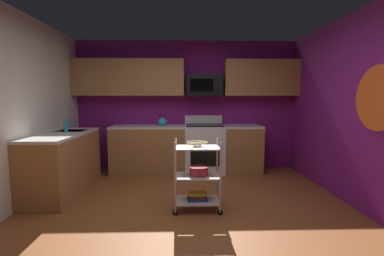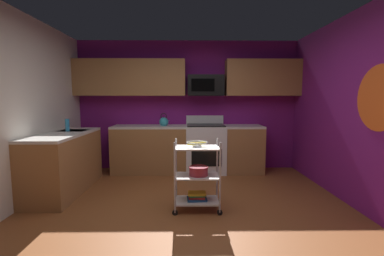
{
  "view_description": "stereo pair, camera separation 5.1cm",
  "coord_description": "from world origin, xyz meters",
  "views": [
    {
      "loc": [
        -0.04,
        -3.08,
        1.44
      ],
      "look_at": [
        0.06,
        0.48,
        1.05
      ],
      "focal_mm": 24.98,
      "sensor_mm": 36.0,
      "label": 1
    },
    {
      "loc": [
        0.01,
        -3.08,
        1.44
      ],
      "look_at": [
        0.06,
        0.48,
        1.05
      ],
      "focal_mm": 24.98,
      "sensor_mm": 36.0,
      "label": 2
    }
  ],
  "objects": [
    {
      "name": "wall_flower_decal",
      "position": [
        2.2,
        -0.03,
        1.45
      ],
      "size": [
        0.0,
        0.77,
        0.77
      ],
      "primitive_type": "cylinder",
      "rotation": [
        0.0,
        1.57,
        0.0
      ],
      "color": "#E5591E"
    },
    {
      "name": "upper_cabinets",
      "position": [
        -0.08,
        2.24,
        1.85
      ],
      "size": [
        4.4,
        0.33,
        0.7
      ],
      "color": "#9E6B3D"
    },
    {
      "name": "microwave",
      "position": [
        0.35,
        2.21,
        1.7
      ],
      "size": [
        0.7,
        0.39,
        0.4
      ],
      "color": "black"
    },
    {
      "name": "mixing_bowl_large",
      "position": [
        0.14,
        0.27,
        0.52
      ],
      "size": [
        0.25,
        0.25,
        0.11
      ],
      "color": "maroon",
      "rests_on": "rolling_cart"
    },
    {
      "name": "oven_range",
      "position": [
        0.35,
        2.1,
        0.48
      ],
      "size": [
        0.76,
        0.65,
        1.1
      ],
      "color": "white",
      "rests_on": "ground"
    },
    {
      "name": "kettle",
      "position": [
        -0.46,
        2.1,
        1.0
      ],
      "size": [
        0.21,
        0.18,
        0.26
      ],
      "color": "teal",
      "rests_on": "counter_run"
    },
    {
      "name": "rolling_cart",
      "position": [
        0.12,
        0.27,
        0.45
      ],
      "size": [
        0.63,
        0.37,
        0.91
      ],
      "color": "silver",
      "rests_on": "ground"
    },
    {
      "name": "wall_back",
      "position": [
        0.0,
        2.43,
        1.3
      ],
      "size": [
        4.52,
        0.06,
        2.6
      ],
      "primitive_type": "cube",
      "color": "#751970",
      "rests_on": "ground"
    },
    {
      "name": "book_stack",
      "position": [
        0.12,
        0.27,
        0.18
      ],
      "size": [
        0.27,
        0.19,
        0.1
      ],
      "color": "#1E4C8C",
      "rests_on": "rolling_cart"
    },
    {
      "name": "counter_run",
      "position": [
        -0.69,
        1.7,
        0.46
      ],
      "size": [
        3.66,
        2.21,
        0.92
      ],
      "color": "#9E6B3D",
      "rests_on": "ground"
    },
    {
      "name": "wall_right",
      "position": [
        2.23,
        0.0,
        1.3
      ],
      "size": [
        0.06,
        4.8,
        2.6
      ],
      "primitive_type": "cube",
      "color": "#751970",
      "rests_on": "ground"
    },
    {
      "name": "dish_soap_bottle",
      "position": [
        -1.93,
        1.21,
        1.02
      ],
      "size": [
        0.06,
        0.06,
        0.2
      ],
      "primitive_type": "cylinder",
      "color": "#2D8CBF",
      "rests_on": "counter_run"
    },
    {
      "name": "fruit_bowl",
      "position": [
        0.12,
        0.27,
        0.88
      ],
      "size": [
        0.27,
        0.27,
        0.07
      ],
      "color": "silver",
      "rests_on": "rolling_cart"
    },
    {
      "name": "floor",
      "position": [
        0.0,
        0.0,
        -0.02
      ],
      "size": [
        4.4,
        4.8,
        0.04
      ],
      "primitive_type": "cube",
      "color": "brown",
      "rests_on": "ground"
    }
  ]
}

